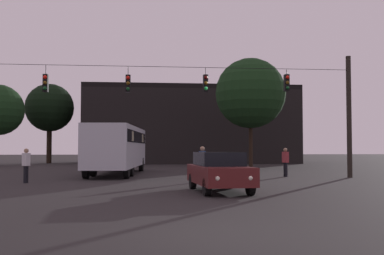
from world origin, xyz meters
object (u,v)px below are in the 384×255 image
Objects in this scene: car_near_right at (219,171)px; tree_right_far at (50,108)px; tree_left_silhouette at (250,93)px; pedestrian_crossing_center at (26,163)px; pedestrian_crossing_left at (285,160)px; city_bus at (118,145)px; pedestrian_crossing_right at (202,162)px.

car_near_right is 0.51× the size of tree_right_far.
pedestrian_crossing_center is at bearing -133.16° from tree_left_silhouette.
tree_left_silhouette is at bearing 46.84° from pedestrian_crossing_center.
car_near_right is at bearing -121.21° from pedestrian_crossing_left.
pedestrian_crossing_left is 0.19× the size of tree_right_far.
pedestrian_crossing_left is at bearing -93.32° from tree_left_silhouette.
car_near_right is (4.62, -12.19, -1.07)m from city_bus.
tree_right_far reaches higher than city_bus.
tree_left_silhouette is (14.55, 15.51, 5.39)m from pedestrian_crossing_center.
car_near_right is at bearing -89.80° from pedestrian_crossing_right.
city_bus is 6.74× the size of pedestrian_crossing_center.
pedestrian_crossing_center is 0.94× the size of pedestrian_crossing_right.
car_near_right is 2.64× the size of pedestrian_crossing_left.
tree_left_silhouette is at bearing 39.12° from city_bus.
city_bus reaches higher than pedestrian_crossing_right.
pedestrian_crossing_right is at bearing -111.14° from tree_left_silhouette.
pedestrian_crossing_right is (8.53, -0.04, 0.07)m from pedestrian_crossing_center.
pedestrian_crossing_center is 30.08m from tree_right_far.
tree_left_silhouette reaches higher than car_near_right.
tree_left_silhouette reaches higher than tree_right_far.
pedestrian_crossing_right is (-0.02, 5.27, 0.21)m from car_near_right.
car_near_right is 10.07m from pedestrian_crossing_center.
tree_right_far reaches higher than pedestrian_crossing_left.
tree_right_far reaches higher than pedestrian_crossing_right.
pedestrian_crossing_left is 0.18× the size of tree_left_silhouette.
city_bus is 2.52× the size of car_near_right.
city_bus is at bearing -140.88° from tree_left_silhouette.
tree_right_far reaches higher than pedestrian_crossing_center.
pedestrian_crossing_center reaches higher than car_near_right.
city_bus is 7.98m from pedestrian_crossing_center.
pedestrian_crossing_left is at bearing 33.18° from pedestrian_crossing_right.
city_bus reaches higher than car_near_right.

